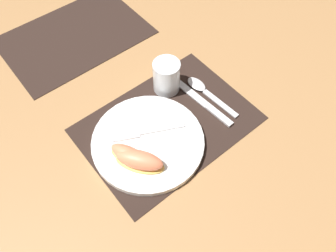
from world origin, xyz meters
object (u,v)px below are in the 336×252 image
object	(u,v)px
plate	(148,142)
juice_glass	(167,78)
knife	(203,103)
fork	(143,132)
citrus_wedge_1	(140,160)
spoon	(203,89)
citrus_wedge_0	(131,156)

from	to	relation	value
plate	juice_glass	distance (m)	0.19
knife	plate	bearing A→B (deg)	-178.32
fork	citrus_wedge_1	distance (m)	0.09
spoon	citrus_wedge_1	xyz separation A→B (m)	(-0.27, -0.08, 0.03)
spoon	plate	bearing A→B (deg)	-169.60
juice_glass	spoon	world-z (taller)	juice_glass
plate	citrus_wedge_0	distance (m)	0.07
plate	spoon	size ratio (longest dim) A/B	1.54
juice_glass	spoon	xyz separation A→B (m)	(0.07, -0.07, -0.04)
knife	citrus_wedge_1	xyz separation A→B (m)	(-0.24, -0.04, 0.03)
plate	juice_glass	bearing A→B (deg)	36.60
citrus_wedge_0	plate	bearing A→B (deg)	15.30
juice_glass	citrus_wedge_0	bearing A→B (deg)	-148.81
plate	citrus_wedge_1	size ratio (longest dim) A/B	2.24
citrus_wedge_0	citrus_wedge_1	xyz separation A→B (m)	(0.01, -0.02, 0.00)
plate	fork	distance (m)	0.03
plate	citrus_wedge_0	bearing A→B (deg)	-164.70
knife	juice_glass	bearing A→B (deg)	112.00
juice_glass	spoon	bearing A→B (deg)	-44.40
juice_glass	citrus_wedge_0	world-z (taller)	juice_glass
plate	fork	xyz separation A→B (m)	(0.00, 0.02, 0.01)
knife	citrus_wedge_1	size ratio (longest dim) A/B	1.70
juice_glass	plate	bearing A→B (deg)	-143.40
plate	citrus_wedge_0	size ratio (longest dim) A/B	2.40
plate	spoon	xyz separation A→B (m)	(0.22, 0.04, -0.00)
citrus_wedge_0	fork	bearing A→B (deg)	32.62
knife	citrus_wedge_0	xyz separation A→B (m)	(-0.25, -0.02, 0.03)
knife	fork	distance (m)	0.19
plate	juice_glass	xyz separation A→B (m)	(0.15, 0.11, 0.03)
spoon	citrus_wedge_1	world-z (taller)	citrus_wedge_1
citrus_wedge_1	spoon	bearing A→B (deg)	16.41
citrus_wedge_0	citrus_wedge_1	distance (m)	0.02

